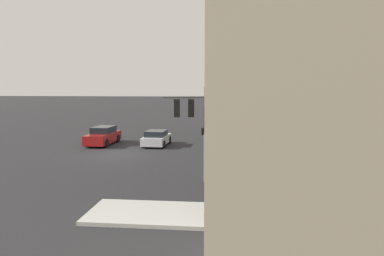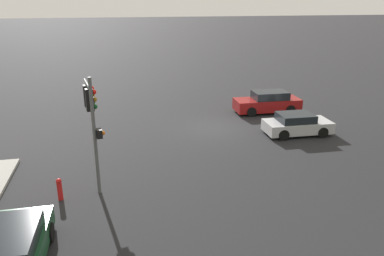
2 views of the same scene
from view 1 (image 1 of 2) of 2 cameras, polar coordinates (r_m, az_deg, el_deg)
ground_plane at (r=27.28m, az=-11.56°, el=-4.01°), size 300.00×300.00×0.00m
street_tree at (r=37.32m, az=9.98°, el=8.42°), size 7.18×7.18×9.85m
traffic_signal at (r=18.83m, az=-0.08°, el=1.73°), size 0.80×2.28×4.83m
crossing_car_0 at (r=30.90m, az=-5.42°, el=-1.57°), size 3.90×1.95×1.26m
crossing_car_1 at (r=32.21m, az=-13.39°, el=-1.19°), size 4.59×1.90×1.50m
parked_car_0 at (r=17.06m, az=16.33°, el=-8.27°), size 2.11×4.63×1.30m
fire_hydrant at (r=17.80m, az=2.50°, el=-7.86°), size 0.22×0.22×0.92m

